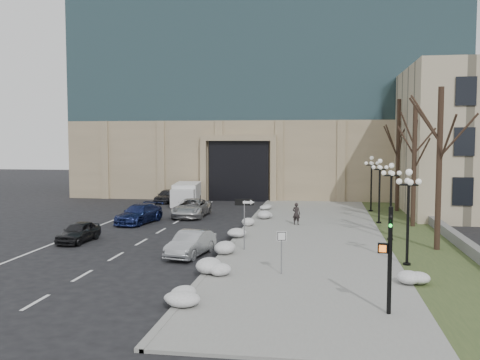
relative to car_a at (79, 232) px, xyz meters
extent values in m
plane|color=black|center=(10.23, -9.45, -0.62)|extent=(160.00, 160.00, 0.00)
cube|color=gray|center=(13.73, 4.55, -0.56)|extent=(9.00, 40.00, 0.12)
cube|color=gray|center=(9.23, 4.55, -0.55)|extent=(0.30, 40.00, 0.14)
cube|color=#374924|center=(20.23, 4.55, -0.57)|extent=(4.00, 40.00, 0.10)
cube|color=slate|center=(22.23, 6.55, -0.27)|extent=(0.50, 30.00, 0.70)
cube|color=tan|center=(8.23, 32.55, 3.38)|extent=(40.00, 20.00, 8.00)
cube|color=black|center=(6.23, 23.55, 2.38)|extent=(6.00, 2.50, 6.00)
cube|color=tan|center=(6.23, 22.15, 5.68)|extent=(7.50, 0.60, 0.60)
cube|color=tan|center=(2.73, 22.15, 2.38)|extent=(0.60, 0.60, 6.00)
cube|color=tan|center=(9.73, 22.15, 2.38)|extent=(0.60, 0.60, 6.00)
cube|color=slate|center=(8.23, 34.55, 21.38)|extent=(40.00, 24.00, 28.00)
cube|color=black|center=(24.23, 9.55, 1.88)|extent=(1.40, 0.25, 2.00)
cube|color=black|center=(24.23, 9.55, 5.38)|extent=(1.40, 0.25, 2.00)
cube|color=black|center=(24.23, 9.55, 8.88)|extent=(1.40, 0.25, 2.00)
imported|color=black|center=(0.00, 0.00, 0.00)|extent=(1.64, 3.69, 1.23)
imported|color=#9DA0A5|center=(7.59, -2.69, 0.05)|extent=(2.04, 4.20, 1.33)
imported|color=navy|center=(1.16, 7.44, 0.08)|extent=(2.79, 5.07, 1.39)
imported|color=#BCBCBC|center=(4.19, 11.16, 0.10)|extent=(2.39, 5.15, 1.43)
imported|color=#2B2B30|center=(-0.47, 20.13, 0.04)|extent=(1.90, 3.99, 1.32)
imported|color=black|center=(12.65, 7.82, 0.29)|extent=(0.66, 0.53, 1.57)
cube|color=silver|center=(1.76, 19.29, 0.38)|extent=(2.79, 5.21, 1.99)
cube|color=silver|center=(2.13, 16.32, 0.28)|extent=(2.27, 1.84, 1.59)
cylinder|color=black|center=(1.12, 16.39, -0.27)|extent=(0.33, 0.72, 0.70)
cylinder|color=black|center=(3.09, 16.64, -0.27)|extent=(0.33, 0.72, 0.70)
cylinder|color=black|center=(0.59, 20.65, -0.27)|extent=(0.33, 0.72, 0.70)
cylinder|color=black|center=(2.57, 20.89, -0.27)|extent=(0.33, 0.72, 0.70)
cylinder|color=slate|center=(10.24, -1.22, 0.81)|extent=(0.07, 0.07, 2.85)
cube|color=black|center=(10.24, -1.22, 2.13)|extent=(1.04, 0.19, 0.35)
cube|color=white|center=(10.41, -1.23, 2.13)|extent=(0.49, 0.08, 0.13)
cone|color=white|center=(10.68, -1.19, 2.13)|extent=(0.28, 0.32, 0.29)
cylinder|color=slate|center=(12.65, -6.22, 0.40)|extent=(0.06, 0.06, 2.03)
cube|color=white|center=(12.65, -6.22, 1.23)|extent=(0.44, 0.15, 0.44)
cube|color=black|center=(12.66, -6.25, 1.23)|extent=(0.38, 0.11, 0.39)
cube|color=white|center=(12.66, -6.25, 1.23)|extent=(0.32, 0.10, 0.33)
cylinder|color=black|center=(16.76, -11.10, 1.32)|extent=(0.15, 0.15, 3.87)
cylinder|color=black|center=(16.76, -11.10, -0.57)|extent=(0.48, 0.48, 0.10)
imported|color=black|center=(16.76, -11.10, 2.58)|extent=(0.27, 0.88, 0.17)
sphere|color=#19E533|center=(16.74, -11.25, 2.62)|extent=(0.12, 0.12, 0.12)
cube|color=black|center=(16.52, -11.07, 1.80)|extent=(0.36, 0.24, 0.34)
cube|color=orange|center=(16.50, -11.17, 1.80)|extent=(0.24, 0.05, 0.24)
ellipsoid|color=white|center=(9.55, -10.96, -0.32)|extent=(1.10, 1.60, 0.36)
ellipsoid|color=white|center=(9.62, -6.71, -0.32)|extent=(1.10, 1.60, 0.36)
ellipsoid|color=white|center=(9.40, -2.82, -0.32)|extent=(1.10, 1.60, 0.36)
ellipsoid|color=white|center=(9.52, 2.63, -0.32)|extent=(1.10, 1.60, 0.36)
ellipsoid|color=white|center=(9.66, 6.54, -0.32)|extent=(1.10, 1.60, 0.36)
ellipsoid|color=white|center=(9.86, 10.61, -0.32)|extent=(1.10, 1.60, 0.36)
ellipsoid|color=white|center=(9.59, 15.86, -0.32)|extent=(1.10, 1.60, 0.36)
ellipsoid|color=white|center=(18.09, -6.95, -0.32)|extent=(1.10, 1.60, 0.36)
cylinder|color=black|center=(18.53, -3.45, -0.52)|extent=(0.36, 0.36, 0.20)
cylinder|color=black|center=(18.53, -3.45, 1.38)|extent=(0.14, 0.14, 4.00)
cylinder|color=black|center=(18.53, -3.45, 3.38)|extent=(0.10, 0.90, 0.10)
cylinder|color=black|center=(18.53, -3.45, 3.38)|extent=(0.90, 0.10, 0.10)
sphere|color=white|center=(18.53, -3.45, 3.98)|extent=(0.32, 0.32, 0.32)
sphere|color=white|center=(18.98, -3.45, 3.53)|extent=(0.28, 0.28, 0.28)
sphere|color=white|center=(18.08, -3.45, 3.53)|extent=(0.28, 0.28, 0.28)
sphere|color=white|center=(18.53, -3.00, 3.53)|extent=(0.28, 0.28, 0.28)
sphere|color=white|center=(18.53, -3.90, 3.53)|extent=(0.28, 0.28, 0.28)
cylinder|color=black|center=(18.53, 3.05, -0.52)|extent=(0.36, 0.36, 0.20)
cylinder|color=black|center=(18.53, 3.05, 1.38)|extent=(0.14, 0.14, 4.00)
cylinder|color=black|center=(18.53, 3.05, 3.38)|extent=(0.10, 0.90, 0.10)
cylinder|color=black|center=(18.53, 3.05, 3.38)|extent=(0.90, 0.10, 0.10)
sphere|color=white|center=(18.53, 3.05, 3.98)|extent=(0.32, 0.32, 0.32)
sphere|color=white|center=(18.98, 3.05, 3.53)|extent=(0.28, 0.28, 0.28)
sphere|color=white|center=(18.08, 3.05, 3.53)|extent=(0.28, 0.28, 0.28)
sphere|color=white|center=(18.53, 3.50, 3.53)|extent=(0.28, 0.28, 0.28)
sphere|color=white|center=(18.53, 2.60, 3.53)|extent=(0.28, 0.28, 0.28)
cylinder|color=black|center=(18.53, 9.55, -0.52)|extent=(0.36, 0.36, 0.20)
cylinder|color=black|center=(18.53, 9.55, 1.38)|extent=(0.14, 0.14, 4.00)
cylinder|color=black|center=(18.53, 9.55, 3.38)|extent=(0.10, 0.90, 0.10)
cylinder|color=black|center=(18.53, 9.55, 3.38)|extent=(0.90, 0.10, 0.10)
sphere|color=white|center=(18.53, 9.55, 3.98)|extent=(0.32, 0.32, 0.32)
sphere|color=white|center=(18.98, 9.55, 3.53)|extent=(0.28, 0.28, 0.28)
sphere|color=white|center=(18.08, 9.55, 3.53)|extent=(0.28, 0.28, 0.28)
sphere|color=white|center=(18.53, 10.00, 3.53)|extent=(0.28, 0.28, 0.28)
sphere|color=white|center=(18.53, 9.10, 3.53)|extent=(0.28, 0.28, 0.28)
cylinder|color=black|center=(18.53, 16.05, -0.52)|extent=(0.36, 0.36, 0.20)
cylinder|color=black|center=(18.53, 16.05, 1.38)|extent=(0.14, 0.14, 4.00)
cylinder|color=black|center=(18.53, 16.05, 3.38)|extent=(0.10, 0.90, 0.10)
cylinder|color=black|center=(18.53, 16.05, 3.38)|extent=(0.90, 0.10, 0.10)
sphere|color=white|center=(18.53, 16.05, 3.98)|extent=(0.32, 0.32, 0.32)
sphere|color=white|center=(18.98, 16.05, 3.53)|extent=(0.28, 0.28, 0.28)
sphere|color=white|center=(18.08, 16.05, 3.53)|extent=(0.28, 0.28, 0.28)
sphere|color=white|center=(18.53, 16.50, 3.53)|extent=(0.28, 0.28, 0.28)
sphere|color=white|center=(18.53, 15.60, 3.53)|extent=(0.28, 0.28, 0.28)
cylinder|color=black|center=(20.73, 0.55, 3.88)|extent=(0.32, 0.32, 9.00)
cylinder|color=black|center=(20.73, 8.55, 3.63)|extent=(0.32, 0.32, 8.50)
cylinder|color=black|center=(20.73, 16.55, 4.13)|extent=(0.32, 0.32, 9.50)
camera|label=1|loc=(14.40, -29.85, 5.58)|focal=40.00mm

